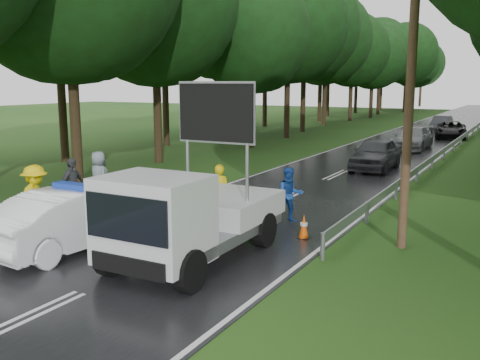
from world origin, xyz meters
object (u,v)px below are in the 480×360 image
Objects in this scene: barrier at (224,206)px; queue_car_fourth at (441,124)px; civilian at (290,195)px; police_sedan at (75,219)px; queue_car_third at (451,130)px; work_truck at (187,217)px; queue_car_second at (412,138)px; officer at (220,193)px; queue_car_first at (376,154)px.

queue_car_fourth reaches higher than barrier.
barrier is 2.34m from civilian.
police_sedan reaches higher than queue_car_third.
police_sedan is at bearing -114.70° from barrier.
work_truck is at bearing -99.59° from queue_car_third.
queue_car_second is at bearing 51.89° from civilian.
police_sedan is 1.20× the size of queue_car_fourth.
civilian is at bearing -166.34° from officer.
queue_car_second is (0.21, 25.78, -0.44)m from work_truck.
barrier is at bearing -124.26° from police_sedan.
civilian is at bearing -98.83° from queue_car_third.
barrier is at bearing -160.36° from civilian.
queue_car_first reaches higher than queue_car_third.
queue_car_fourth is (-0.31, 14.62, -0.05)m from queue_car_second.
police_sedan is 2.72× the size of officer.
queue_car_fourth is at bearing 92.38° from queue_car_second.
queue_car_first is 1.13× the size of queue_car_fourth.
queue_car_first is 9.34m from queue_car_second.
queue_car_second is (0.82, 22.97, -0.06)m from barrier.
police_sedan is 1.03× the size of queue_car_third.
queue_car_fourth is at bearing 89.68° from work_truck.
police_sedan is 2.01× the size of barrier.
police_sedan is 40.98m from queue_car_fourth.
police_sedan is 2.87× the size of civilian.
officer is at bearing -92.97° from queue_car_second.
civilian reaches higher than queue_car_first.
police_sedan is at bearing -172.28° from work_truck.
police_sedan is 4.67m from officer.
officer is 1.06× the size of civilian.
barrier is (2.64, 3.27, -0.01)m from police_sedan.
queue_car_first is at bearing -88.56° from queue_car_second.
police_sedan is at bearing -104.85° from queue_car_third.
officer reaches higher than barrier.
work_truck reaches higher than queue_car_second.
queue_car_third is (1.49, 34.39, -0.50)m from work_truck.
queue_car_first is (3.50, 16.90, -0.01)m from police_sedan.
queue_car_fourth is at bearing 103.37° from barrier.
queue_car_second is at bearing -88.94° from queue_car_fourth.
officer reaches higher than queue_car_fourth.
queue_car_first reaches higher than queue_car_second.
civilian is at bearing 72.96° from barrier.
police_sedan is 6.53m from civilian.
queue_car_first is 0.97× the size of queue_car_third.
civilian is at bearing -121.53° from police_sedan.
queue_car_fourth is at bearing -105.20° from officer.
queue_car_third is at bearing 82.75° from queue_car_second.
work_truck is 16.44m from queue_car_first.
work_truck reaches higher than police_sedan.
work_truck is 34.43m from queue_car_third.
barrier is at bearing 114.17° from officer.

